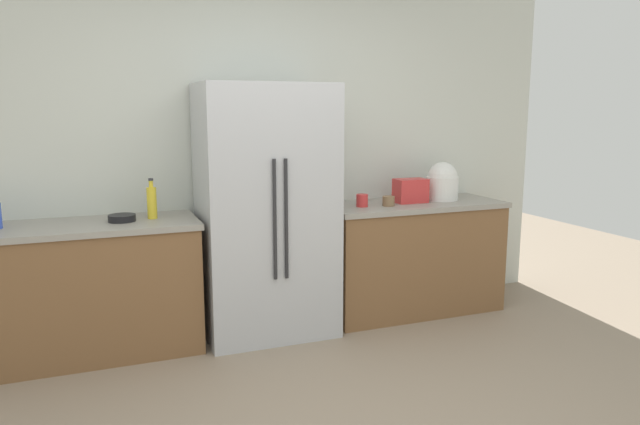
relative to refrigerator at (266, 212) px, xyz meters
name	(u,v)px	position (x,y,z in m)	size (l,w,h in m)	color
kitchen_back_panel	(244,127)	(-0.05, 0.39, 0.59)	(5.27, 0.10, 2.99)	silver
counter_left	(78,291)	(-1.29, 0.04, -0.46)	(1.59, 0.62, 0.90)	brown
counter_right	(411,256)	(1.23, 0.04, -0.46)	(1.45, 0.62, 0.90)	brown
refrigerator	(266,212)	(0.00, 0.00, 0.00)	(0.93, 0.68, 1.81)	#B7BABF
toaster	(411,191)	(1.21, 0.04, 0.09)	(0.25, 0.16, 0.19)	red
rice_cooker	(442,182)	(1.52, 0.07, 0.14)	(0.26, 0.26, 0.31)	white
bottle_a	(152,202)	(-0.79, 0.06, 0.11)	(0.07, 0.07, 0.28)	yellow
cup_a	(362,200)	(0.76, -0.01, 0.04)	(0.09, 0.09, 0.10)	red
cup_b	(389,201)	(0.96, -0.05, 0.03)	(0.09, 0.09, 0.08)	brown
bowl_a	(122,218)	(-0.99, 0.03, 0.01)	(0.18, 0.18, 0.05)	black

